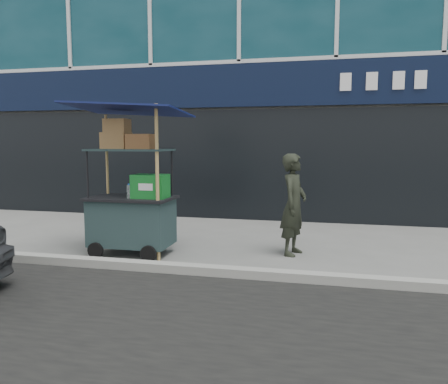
# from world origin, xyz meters

# --- Properties ---
(ground) EXTENTS (80.00, 80.00, 0.00)m
(ground) POSITION_xyz_m (0.00, 0.00, 0.00)
(ground) COLOR slate
(ground) RESTS_ON ground
(curb) EXTENTS (80.00, 0.18, 0.12)m
(curb) POSITION_xyz_m (0.00, -0.20, 0.06)
(curb) COLOR gray
(curb) RESTS_ON ground
(vendor_cart) EXTENTS (1.68, 1.19, 2.27)m
(vendor_cart) POSITION_xyz_m (-0.96, 0.56, 0.80)
(vendor_cart) COLOR #1B2E2F
(vendor_cart) RESTS_ON ground
(vendor_man) EXTENTS (0.50, 0.63, 1.53)m
(vendor_man) POSITION_xyz_m (1.40, 1.10, 0.77)
(vendor_man) COLOR black
(vendor_man) RESTS_ON ground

